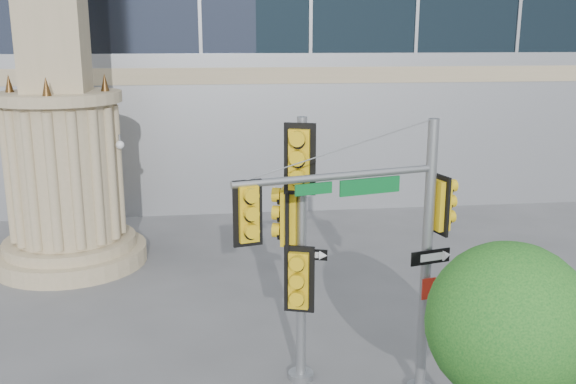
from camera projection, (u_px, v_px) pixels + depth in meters
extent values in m
cylinder|color=tan|center=(72.00, 255.00, 19.19)|extent=(4.40, 4.40, 0.50)
cylinder|color=tan|center=(71.00, 242.00, 19.10)|extent=(3.80, 3.80, 0.30)
cylinder|color=tan|center=(65.00, 172.00, 18.59)|extent=(3.00, 3.00, 4.00)
cylinder|color=tan|center=(58.00, 97.00, 18.07)|extent=(3.50, 3.50, 0.30)
cone|color=#472D14|center=(105.00, 82.00, 18.13)|extent=(0.24, 0.24, 0.50)
cone|color=#472D14|center=(9.00, 83.00, 17.82)|extent=(0.24, 0.24, 0.50)
cylinder|color=slate|center=(426.00, 262.00, 11.73)|extent=(0.19, 0.19, 5.25)
cylinder|color=slate|center=(337.00, 176.00, 10.66)|extent=(3.59, 1.01, 0.12)
cube|color=#0B6128|center=(370.00, 186.00, 10.91)|extent=(1.11, 0.31, 0.28)
cube|color=gold|center=(248.00, 213.00, 10.22)|extent=(0.53, 0.35, 1.09)
cube|color=gold|center=(441.00, 205.00, 11.56)|extent=(0.35, 0.53, 1.09)
cube|color=black|center=(430.00, 257.00, 11.58)|extent=(0.79, 0.22, 0.26)
cube|color=#AB1C0F|center=(429.00, 289.00, 11.73)|extent=(0.28, 0.09, 0.40)
cylinder|color=slate|center=(301.00, 375.00, 12.78)|extent=(0.50, 0.50, 0.13)
cylinder|color=slate|center=(301.00, 254.00, 12.17)|extent=(0.19, 0.19, 5.22)
cube|color=gold|center=(300.00, 159.00, 11.50)|extent=(0.64, 0.45, 1.31)
cube|color=gold|center=(290.00, 216.00, 12.03)|extent=(0.45, 0.64, 1.31)
cube|color=gold|center=(299.00, 279.00, 12.05)|extent=(0.64, 0.45, 1.31)
cube|color=black|center=(310.00, 254.00, 12.00)|extent=(0.63, 0.23, 0.21)
sphere|color=#114C19|center=(508.00, 323.00, 9.25)|extent=(2.39, 2.39, 2.39)
sphere|color=#114C19|center=(530.00, 334.00, 9.67)|extent=(1.48, 1.48, 1.48)
sphere|color=#114C19|center=(489.00, 352.00, 8.99)|extent=(1.25, 1.25, 1.25)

